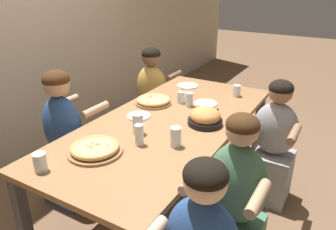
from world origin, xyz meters
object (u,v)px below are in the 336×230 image
empty_plate_b (206,103)px  drinking_glass_e (236,91)px  pizza_board_main (153,101)px  diner_near_midright (272,148)px  drinking_glass_f (189,99)px  drinking_glass_d (139,135)px  diner_far_midleft (65,144)px  drinking_glass_c (138,125)px  empty_plate_a (139,116)px  diner_near_midleft (234,210)px  empty_plate_c (188,86)px  diner_far_right (152,99)px  pizza_board_second (95,149)px  cocktail_glass_blue (181,98)px  drinking_glass_b (176,138)px  skillet_bowl (205,117)px  drinking_glass_a (40,163)px

empty_plate_b → drinking_glass_e: size_ratio=1.91×
pizza_board_main → diner_near_midright: diner_near_midright is taller
drinking_glass_f → pizza_board_main: bearing=110.7°
drinking_glass_d → diner_far_midleft: (0.02, 0.76, -0.28)m
drinking_glass_c → diner_near_midright: bearing=-47.0°
empty_plate_a → diner_near_midleft: 1.09m
pizza_board_main → empty_plate_c: size_ratio=1.49×
pizza_board_main → diner_far_right: diner_far_right is taller
diner_near_midleft → drinking_glass_d: bearing=-3.5°
pizza_board_second → drinking_glass_f: 1.04m
pizza_board_second → diner_far_midleft: size_ratio=0.31×
cocktail_glass_blue → drinking_glass_b: size_ratio=0.95×
drinking_glass_e → drinking_glass_f: size_ratio=0.89×
skillet_bowl → empty_plate_c: skillet_bowl is taller
pizza_board_second → diner_far_midleft: (0.26, 0.58, -0.24)m
pizza_board_second → skillet_bowl: (0.75, -0.43, 0.03)m
drinking_glass_c → diner_far_midleft: size_ratio=0.13×
drinking_glass_d → diner_far_midleft: size_ratio=0.13×
diner_far_midleft → diner_near_midleft: 1.46m
empty_plate_b → drinking_glass_b: bearing=-170.1°
empty_plate_c → cocktail_glass_blue: 0.47m
pizza_board_main → skillet_bowl: 0.60m
empty_plate_c → drinking_glass_e: size_ratio=2.01×
diner_far_right → diner_near_midleft: 2.00m
empty_plate_c → pizza_board_second: bearing=-176.1°
cocktail_glass_blue → pizza_board_main: bearing=125.7°
diner_far_midleft → diner_far_right: size_ratio=1.06×
drinking_glass_c → diner_far_right: (1.19, 0.65, -0.31)m
empty_plate_b → cocktail_glass_blue: bearing=111.2°
drinking_glass_b → diner_near_midleft: size_ratio=0.12×
pizza_board_main → diner_far_midleft: (-0.66, 0.43, -0.24)m
drinking_glass_d → cocktail_glass_blue: bearing=8.6°
drinking_glass_b → drinking_glass_d: bearing=114.8°
cocktail_glass_blue → diner_near_midright: bearing=-85.9°
pizza_board_second → cocktail_glass_blue: bearing=-3.1°
empty_plate_b → diner_near_midright: size_ratio=0.19×
drinking_glass_d → drinking_glass_e: (1.24, -0.24, -0.03)m
skillet_bowl → drinking_glass_a: size_ratio=3.43×
skillet_bowl → pizza_board_second: bearing=150.2°
empty_plate_c → empty_plate_b: bearing=-134.7°
drinking_glass_d → diner_near_midleft: size_ratio=0.13×
drinking_glass_b → drinking_glass_e: (1.14, -0.02, -0.01)m
empty_plate_b → diner_far_right: diner_far_right is taller
drinking_glass_a → drinking_glass_e: bearing=-17.3°
empty_plate_c → diner_near_midleft: 1.66m
empty_plate_c → drinking_glass_d: 1.30m
cocktail_glass_blue → diner_far_right: 0.86m
pizza_board_main → diner_far_right: 0.82m
pizza_board_main → empty_plate_b: bearing=-61.1°
diner_near_midright → empty_plate_b: bearing=-1.9°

